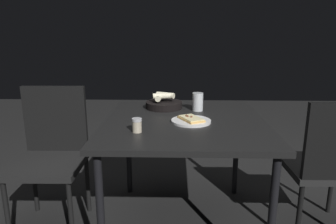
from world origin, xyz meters
TOP-DOWN VIEW (x-y plane):
  - dining_table at (0.00, 0.00)m, footprint 0.96×1.04m
  - pizza_plate at (-0.04, 0.06)m, footprint 0.23×0.23m
  - bread_basket at (0.14, -0.29)m, footprint 0.25×0.25m
  - beer_glass at (-0.09, -0.22)m, footprint 0.07×0.07m
  - pepper_shaker at (0.26, 0.25)m, footprint 0.05×0.05m
  - chair_near at (0.87, -0.07)m, footprint 0.45×0.45m
  - chair_far at (-0.87, 0.07)m, footprint 0.45×0.45m

SIDE VIEW (x-z plane):
  - chair_far at x=-0.87m, z-range 0.07..0.96m
  - chair_near at x=0.87m, z-range 0.07..0.98m
  - dining_table at x=0.00m, z-range 0.31..1.05m
  - pizza_plate at x=-0.04m, z-range 0.74..0.77m
  - bread_basket at x=0.14m, z-range 0.72..0.83m
  - pepper_shaker at x=0.26m, z-range 0.74..0.82m
  - beer_glass at x=-0.09m, z-range 0.74..0.86m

